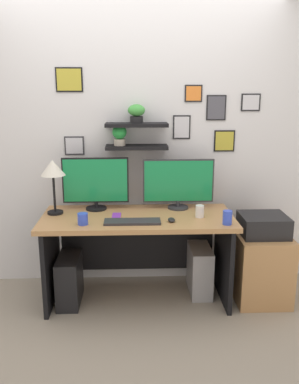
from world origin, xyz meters
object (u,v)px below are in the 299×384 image
object	(u,v)px
keyboard	(132,222)
computer_tower_left	(70,280)
computer_mouse	(171,220)
drawer_cabinet	(260,267)
computer_tower_right	(200,270)
desk_lamp	(53,171)
water_cup	(227,218)
desk	(138,238)
coffee_mug	(83,219)
printer	(263,225)
cell_phone	(116,216)
pen_cup	(200,211)
monitor_left	(96,183)
monitor_right	(178,183)

from	to	relation	value
keyboard	computer_tower_left	xyz separation A→B (m)	(-0.54, 0.14, -0.56)
computer_mouse	drawer_cabinet	world-z (taller)	computer_mouse
computer_tower_right	computer_tower_left	bearing A→B (deg)	-173.30
desk_lamp	water_cup	distance (m)	1.45
desk	computer_mouse	xyz separation A→B (m)	(0.26, -0.21, 0.23)
desk_lamp	coffee_mug	distance (m)	0.51
computer_mouse	printer	bearing A→B (deg)	9.63
desk_lamp	printer	size ratio (longest dim) A/B	1.20
computer_mouse	cell_phone	world-z (taller)	computer_mouse
water_cup	drawer_cabinet	xyz separation A→B (m)	(0.36, 0.21, -0.51)
keyboard	cell_phone	distance (m)	0.22
pen_cup	computer_tower_right	xyz separation A→B (m)	(0.04, 0.15, -0.59)
pen_cup	computer_tower_left	xyz separation A→B (m)	(-1.08, 0.02, -0.60)
cell_phone	coffee_mug	bearing A→B (deg)	-140.53
desk	water_cup	world-z (taller)	water_cup
pen_cup	water_cup	xyz separation A→B (m)	(0.18, -0.19, 0.01)
monitor_left	desk_lamp	size ratio (longest dim) A/B	1.24
coffee_mug	printer	size ratio (longest dim) A/B	0.24
coffee_mug	computer_tower_right	bearing A→B (deg)	17.04
pen_cup	computer_mouse	bearing A→B (deg)	-156.29
desk	printer	size ratio (longest dim) A/B	4.15
desk_lamp	water_cup	size ratio (longest dim) A/B	4.14
coffee_mug	pen_cup	size ratio (longest dim) A/B	0.90
keyboard	printer	xyz separation A→B (m)	(1.09, 0.15, -0.09)
printer	desk	bearing A→B (deg)	175.74
desk	computer_mouse	size ratio (longest dim) A/B	17.53
cell_phone	coffee_mug	distance (m)	0.32
monitor_left	drawer_cabinet	xyz separation A→B (m)	(1.40, -0.24, -0.69)
computer_mouse	printer	size ratio (longest dim) A/B	0.24
desk	keyboard	bearing A→B (deg)	-100.69
computer_tower_left	pen_cup	bearing A→B (deg)	-1.04
monitor_right	coffee_mug	xyz separation A→B (m)	(-0.78, -0.41, -0.18)
monitor_right	desk_lamp	size ratio (longest dim) A/B	1.34
monitor_right	water_cup	world-z (taller)	monitor_right
water_cup	pen_cup	bearing A→B (deg)	134.32
monitor_right	cell_phone	distance (m)	0.61
monitor_left	monitor_right	size ratio (longest dim) A/B	0.93
keyboard	water_cup	world-z (taller)	water_cup
drawer_cabinet	printer	size ratio (longest dim) A/B	1.53
cell_phone	printer	distance (m)	1.22
monitor_right	coffee_mug	bearing A→B (deg)	-152.06
monitor_right	computer_tower_left	distance (m)	1.24
desk	water_cup	distance (m)	0.79
cell_phone	monitor_left	bearing A→B (deg)	131.38
drawer_cabinet	computer_mouse	bearing A→B (deg)	-170.37
keyboard	cell_phone	size ratio (longest dim) A/B	3.14
monitor_right	water_cup	size ratio (longest dim) A/B	5.56
monitor_left	coffee_mug	distance (m)	0.46
keyboard	desk_lamp	distance (m)	0.78
computer_tower_right	printer	bearing A→B (deg)	-14.02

